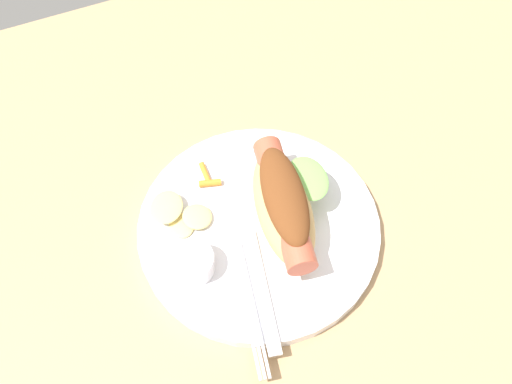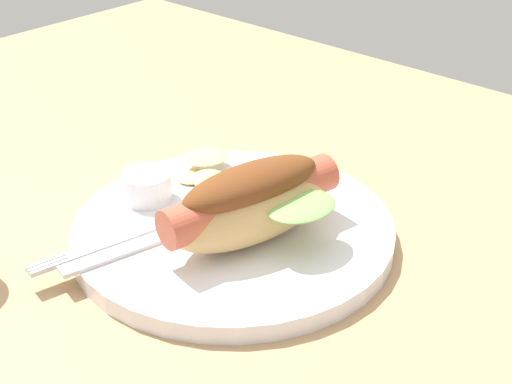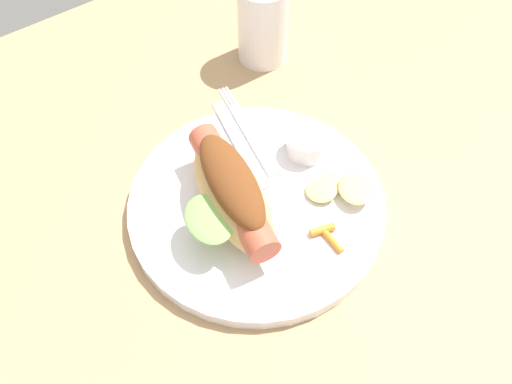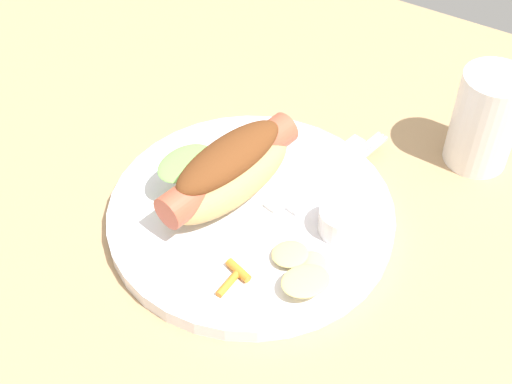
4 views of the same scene
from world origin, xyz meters
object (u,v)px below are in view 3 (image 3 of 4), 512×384
at_px(chips_pile, 340,187).
at_px(plate, 257,205).
at_px(knife, 238,144).
at_px(carrot_garnish, 324,237).
at_px(sauce_ramekin, 307,144).
at_px(fork, 248,132).
at_px(drinking_cup, 263,23).
at_px(hot_dog, 231,191).

bearing_deg(chips_pile, plate, -28.63).
bearing_deg(knife, chips_pile, -144.26).
bearing_deg(chips_pile, carrot_garnish, 34.31).
xyz_separation_m(sauce_ramekin, chips_pile, (0.01, 0.06, -0.01)).
bearing_deg(sauce_ramekin, chips_pile, 83.39).
relative_size(fork, knife, 1.05).
bearing_deg(drinking_cup, fork, 46.86).
height_order(sauce_ramekin, chips_pile, sauce_ramekin).
xyz_separation_m(plate, fork, (-0.05, -0.08, 0.01)).
distance_m(sauce_ramekin, chips_pile, 0.06).
bearing_deg(drinking_cup, carrot_garnish, 64.97).
bearing_deg(chips_pile, hot_dog, -24.42).
bearing_deg(knife, drinking_cup, -33.19).
bearing_deg(sauce_ramekin, hot_dog, 8.23).
xyz_separation_m(knife, drinking_cup, (-0.12, -0.12, 0.03)).
relative_size(sauce_ramekin, carrot_garnish, 1.17).
height_order(plate, carrot_garnish, carrot_garnish).
distance_m(plate, chips_pile, 0.09).
bearing_deg(sauce_ramekin, knife, -42.97).
xyz_separation_m(sauce_ramekin, fork, (0.04, -0.06, -0.01)).
bearing_deg(drinking_cup, hot_dog, 46.36).
height_order(knife, drinking_cup, drinking_cup).
height_order(hot_dog, drinking_cup, drinking_cup).
bearing_deg(hot_dog, chips_pile, -102.80).
distance_m(hot_dog, fork, 0.11).
distance_m(fork, carrot_garnish, 0.16).
height_order(hot_dog, sauce_ramekin, hot_dog).
bearing_deg(carrot_garnish, plate, -70.93).
distance_m(fork, drinking_cup, 0.16).
relative_size(hot_dog, fork, 1.11).
xyz_separation_m(plate, knife, (-0.03, -0.07, 0.01)).
xyz_separation_m(fork, chips_pile, (-0.03, 0.12, 0.01)).
bearing_deg(carrot_garnish, fork, -97.87).
xyz_separation_m(hot_dog, carrot_garnish, (-0.05, 0.08, -0.03)).
height_order(hot_dog, carrot_garnish, hot_dog).
height_order(sauce_ramekin, fork, sauce_ramekin).
relative_size(plate, sauce_ramekin, 6.06).
relative_size(knife, drinking_cup, 1.32).
height_order(fork, knife, same).
bearing_deg(carrot_garnish, hot_dog, -56.85).
bearing_deg(carrot_garnish, knife, -90.69).
distance_m(chips_pile, drinking_cup, 0.25).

